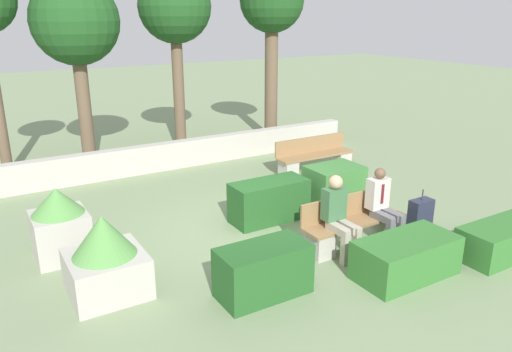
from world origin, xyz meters
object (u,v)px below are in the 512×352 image
(bench_left_side, at_px, (315,159))
(tree_center_right, at_px, (175,10))
(person_seated_man, at_px, (382,203))
(suitcase, at_px, (420,216))
(planter_corner_right, at_px, (60,224))
(person_seated_woman, at_px, (338,212))
(bench_front, at_px, (353,227))
(tree_rightmost, at_px, (272,6))
(tree_center_left, at_px, (75,24))
(planter_corner_left, at_px, (105,258))

(bench_left_side, distance_m, tree_center_right, 5.57)
(person_seated_man, xyz_separation_m, suitcase, (0.89, -0.10, -0.41))
(bench_left_side, xyz_separation_m, planter_corner_right, (-6.39, -1.55, 0.25))
(person_seated_woman, distance_m, suitcase, 1.92)
(person_seated_man, xyz_separation_m, planter_corner_right, (-4.91, 2.27, -0.14))
(bench_front, xyz_separation_m, planter_corner_right, (-4.39, 2.13, 0.26))
(person_seated_woman, bearing_deg, person_seated_man, -0.34)
(suitcase, bearing_deg, person_seated_woman, 176.81)
(person_seated_man, xyz_separation_m, tree_rightmost, (2.33, 7.22, 3.28))
(tree_center_left, height_order, tree_center_right, tree_center_right)
(planter_corner_left, relative_size, tree_center_right, 0.24)
(suitcase, bearing_deg, planter_corner_left, 170.88)
(person_seated_woman, height_order, tree_center_right, tree_center_right)
(person_seated_man, bearing_deg, bench_left_side, 68.87)
(bench_left_side, xyz_separation_m, tree_center_left, (-4.70, 3.70, 3.23))
(planter_corner_left, xyz_separation_m, suitcase, (5.47, -0.88, -0.23))
(person_seated_woman, distance_m, tree_rightmost, 8.58)
(tree_center_right, bearing_deg, suitcase, -79.29)
(person_seated_woman, height_order, tree_rightmost, tree_rightmost)
(person_seated_woman, relative_size, planter_corner_left, 1.14)
(person_seated_woman, bearing_deg, tree_center_left, 106.65)
(bench_front, distance_m, tree_rightmost, 8.47)
(bench_front, bearing_deg, tree_rightmost, 68.04)
(person_seated_woman, distance_m, planter_corner_left, 3.69)
(bench_front, distance_m, suitcase, 1.43)
(suitcase, relative_size, tree_center_left, 0.18)
(planter_corner_left, bearing_deg, person_seated_man, -9.66)
(suitcase, height_order, tree_center_left, tree_center_left)
(bench_left_side, relative_size, planter_corner_right, 1.76)
(person_seated_woman, distance_m, tree_center_left, 8.33)
(person_seated_man, height_order, planter_corner_left, person_seated_man)
(planter_corner_left, xyz_separation_m, tree_rightmost, (6.91, 6.44, 3.46))
(person_seated_woman, bearing_deg, planter_corner_left, 167.87)
(planter_corner_right, height_order, suitcase, planter_corner_right)
(planter_corner_right, bearing_deg, suitcase, -22.24)
(bench_front, relative_size, bench_left_side, 0.91)
(planter_corner_right, relative_size, tree_center_right, 0.24)
(bench_front, xyz_separation_m, tree_center_left, (-2.70, 7.37, 3.24))
(tree_rightmost, bearing_deg, tree_center_left, 176.94)
(person_seated_man, height_order, tree_center_left, tree_center_left)
(planter_corner_left, relative_size, tree_center_left, 0.25)
(bench_left_side, height_order, person_seated_man, person_seated_man)
(bench_left_side, distance_m, tree_center_left, 6.80)
(tree_center_left, bearing_deg, suitcase, -61.63)
(bench_front, distance_m, bench_left_side, 4.18)
(bench_left_side, relative_size, person_seated_man, 1.60)
(bench_left_side, bearing_deg, suitcase, -96.19)
(person_seated_woman, bearing_deg, suitcase, -3.19)
(bench_front, xyz_separation_m, person_seated_woman, (-0.46, -0.14, 0.42))
(planter_corner_right, xyz_separation_m, tree_center_left, (1.69, 5.25, 2.98))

